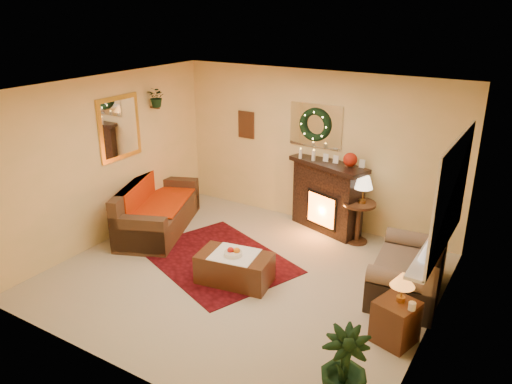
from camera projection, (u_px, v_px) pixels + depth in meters
The scene contains 31 objects.
floor at pixel (243, 276), 6.99m from camera, with size 5.00×5.00×0.00m, color beige.
ceiling at pixel (241, 90), 6.06m from camera, with size 5.00×5.00×0.00m, color white.
wall_back at pixel (315, 149), 8.32m from camera, with size 5.00×5.00×0.00m, color #EFD88C.
wall_front at pixel (114, 261), 4.73m from camera, with size 5.00×5.00×0.00m, color #EFD88C.
wall_left at pixel (107, 160), 7.74m from camera, with size 4.50×4.50×0.00m, color #EFD88C.
wall_right at pixel (439, 233), 5.31m from camera, with size 4.50×4.50×0.00m, color #EFD88C.
area_rug at pixel (217, 259), 7.43m from camera, with size 2.19×1.64×0.01m, color maroon.
sofa at pixel (158, 206), 8.28m from camera, with size 0.87×1.97×0.85m, color brown.
red_throw at pixel (161, 201), 8.42m from camera, with size 0.86×1.39×0.02m, color red.
fireplace at pixel (327, 199), 8.25m from camera, with size 1.21×0.38×1.11m, color #322115.
poinsettia at pixel (350, 160), 7.75m from camera, with size 0.22×0.22×0.22m, color #AA1E0D.
mantel_candle_a at pixel (300, 154), 8.19m from camera, with size 0.06×0.06×0.17m, color white.
mantel_candle_b at pixel (314, 156), 8.08m from camera, with size 0.06×0.06×0.19m, color beige.
mantel_mirror at pixel (316, 126), 8.16m from camera, with size 0.92×0.02×0.72m, color white.
wreath at pixel (315, 125), 8.12m from camera, with size 0.55×0.55×0.11m, color #194719.
wall_art at pixel (246, 125), 8.87m from camera, with size 0.32×0.03×0.48m, color #381E11.
gold_mirror at pixel (119, 128), 7.81m from camera, with size 0.03×0.84×1.00m, color gold.
hanging_plant at pixel (158, 107), 8.26m from camera, with size 0.33×0.28×0.36m, color #194719.
loveseat at pixel (409, 264), 6.47m from camera, with size 0.82×1.42×0.82m, color gray.
window_frame at pixel (451, 194), 5.67m from camera, with size 0.03×1.86×1.36m, color white.
window_glass at pixel (450, 194), 5.67m from camera, with size 0.02×1.70×1.22m, color black.
window_sill at pixel (434, 246), 5.96m from camera, with size 0.22×1.86×0.04m, color white.
mini_tree at pixel (428, 249), 5.52m from camera, with size 0.19×0.19×0.28m, color silver.
sill_plant at pixel (446, 209), 6.46m from camera, with size 0.28×0.22×0.50m, color #174617.
side_table_round at pixel (358, 223), 7.87m from camera, with size 0.52×0.52×0.68m, color #34180D.
lamp_cream at pixel (363, 191), 7.67m from camera, with size 0.29×0.29×0.44m, color beige.
end_table_square at pixel (396, 321), 5.56m from camera, with size 0.42×0.42×0.51m, color black.
lamp_tiffany at pixel (403, 283), 5.41m from camera, with size 0.27×0.27×0.40m, color orange.
coffee_table at pixel (235, 268), 6.78m from camera, with size 0.99×0.54×0.42m, color black.
fruit_bowl at pixel (233, 254), 6.66m from camera, with size 0.25×0.25×0.06m, color white.
floor_palm at pixel (344, 363), 4.65m from camera, with size 1.35×1.35×2.41m, color #184C16.
Camera 1 is at (3.34, -5.12, 3.60)m, focal length 35.00 mm.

